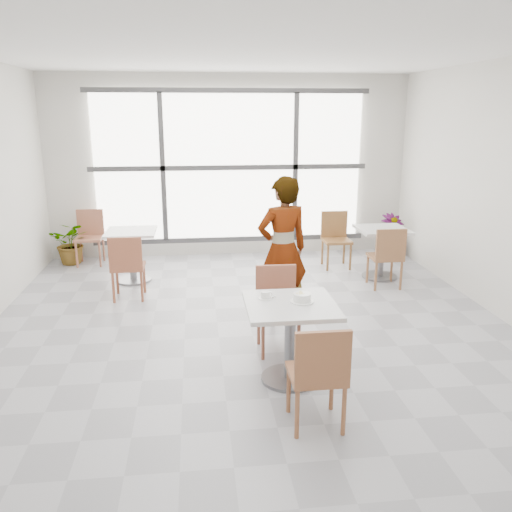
{
  "coord_description": "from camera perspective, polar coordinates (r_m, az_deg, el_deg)",
  "views": [
    {
      "loc": [
        -0.58,
        -5.29,
        2.39
      ],
      "look_at": [
        0.0,
        -0.3,
        1.0
      ],
      "focal_mm": 36.59,
      "sensor_mm": 36.0,
      "label": 1
    }
  ],
  "objects": [
    {
      "name": "bg_chair_right_near",
      "position": [
        7.42,
        14.17,
        0.25
      ],
      "size": [
        0.42,
        0.42,
        0.87
      ],
      "rotation": [
        0.0,
        0.0,
        3.14
      ],
      "color": "#8F5D3A",
      "rests_on": "ground"
    },
    {
      "name": "plant_left",
      "position": [
        8.93,
        -19.48,
        1.37
      ],
      "size": [
        0.71,
        0.65,
        0.7
      ],
      "primitive_type": "imported",
      "rotation": [
        0.0,
        0.0,
        -0.18
      ],
      "color": "#518A3F",
      "rests_on": "ground"
    },
    {
      "name": "chair_near",
      "position": [
        4.06,
        6.88,
        -12.36
      ],
      "size": [
        0.42,
        0.42,
        0.87
      ],
      "rotation": [
        0.0,
        0.0,
        3.14
      ],
      "color": "#985C3B",
      "rests_on": "ground"
    },
    {
      "name": "bg_chair_left_near",
      "position": [
        6.94,
        -13.92,
        -0.78
      ],
      "size": [
        0.42,
        0.42,
        0.87
      ],
      "rotation": [
        0.0,
        0.0,
        3.14
      ],
      "color": "#9B5439",
      "rests_on": "ground"
    },
    {
      "name": "bg_table_right",
      "position": [
        7.9,
        13.54,
        1.1
      ],
      "size": [
        0.7,
        0.7,
        0.75
      ],
      "color": "silver",
      "rests_on": "ground"
    },
    {
      "name": "floor",
      "position": [
        5.83,
        -0.35,
        -8.72
      ],
      "size": [
        7.0,
        7.0,
        0.0
      ],
      "primitive_type": "plane",
      "color": "#9E9EA5",
      "rests_on": "ground"
    },
    {
      "name": "wall_back",
      "position": [
        8.85,
        -2.9,
        9.69
      ],
      "size": [
        6.0,
        0.0,
        6.0
      ],
      "primitive_type": "plane",
      "rotation": [
        1.57,
        0.0,
        0.0
      ],
      "color": "silver",
      "rests_on": "ground"
    },
    {
      "name": "bg_chair_right_far",
      "position": [
        8.37,
        8.68,
        2.26
      ],
      "size": [
        0.42,
        0.42,
        0.87
      ],
      "color": "brown",
      "rests_on": "ground"
    },
    {
      "name": "main_table",
      "position": [
        4.74,
        3.76,
        -7.75
      ],
      "size": [
        0.8,
        0.8,
        0.75
      ],
      "color": "silver",
      "rests_on": "ground"
    },
    {
      "name": "bg_chair_left_far",
      "position": [
        8.85,
        -17.71,
        2.41
      ],
      "size": [
        0.42,
        0.42,
        0.87
      ],
      "color": "#A4624A",
      "rests_on": "ground"
    },
    {
      "name": "ceiling",
      "position": [
        5.35,
        -0.4,
        22.02
      ],
      "size": [
        7.0,
        7.0,
        0.0
      ],
      "primitive_type": "plane",
      "rotation": [
        3.14,
        0.0,
        0.0
      ],
      "color": "white",
      "rests_on": "ground"
    },
    {
      "name": "oatmeal_bowl",
      "position": [
        4.68,
        5.05,
        -4.54
      ],
      "size": [
        0.21,
        0.21,
        0.09
      ],
      "color": "white",
      "rests_on": "main_table"
    },
    {
      "name": "coffee_cup",
      "position": [
        4.75,
        1.06,
        -4.34
      ],
      "size": [
        0.16,
        0.13,
        0.07
      ],
      "color": "white",
      "rests_on": "main_table"
    },
    {
      "name": "plant_right",
      "position": [
        9.16,
        14.52,
        2.21
      ],
      "size": [
        0.5,
        0.5,
        0.73
      ],
      "primitive_type": "imported",
      "rotation": [
        0.0,
        0.0,
        0.26
      ],
      "color": "#5D8848",
      "rests_on": "ground"
    },
    {
      "name": "window",
      "position": [
        8.79,
        -2.87,
        9.65
      ],
      "size": [
        4.6,
        0.07,
        2.52
      ],
      "color": "white",
      "rests_on": "ground"
    },
    {
      "name": "bg_table_left",
      "position": [
        7.73,
        -13.41,
        0.8
      ],
      "size": [
        0.7,
        0.7,
        0.75
      ],
      "color": "white",
      "rests_on": "ground"
    },
    {
      "name": "chair_far",
      "position": [
        5.38,
        2.33,
        -5.09
      ],
      "size": [
        0.42,
        0.42,
        0.87
      ],
      "color": "#9F5A41",
      "rests_on": "ground"
    },
    {
      "name": "wall_front",
      "position": [
        2.08,
        10.46,
        -10.17
      ],
      "size": [
        6.0,
        0.0,
        6.0
      ],
      "primitive_type": "plane",
      "rotation": [
        -1.57,
        0.0,
        0.0
      ],
      "color": "silver",
      "rests_on": "ground"
    },
    {
      "name": "person",
      "position": [
        6.03,
        2.93,
        0.69
      ],
      "size": [
        0.71,
        0.56,
        1.71
      ],
      "primitive_type": "imported",
      "rotation": [
        0.0,
        0.0,
        3.41
      ],
      "color": "black",
      "rests_on": "ground"
    }
  ]
}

